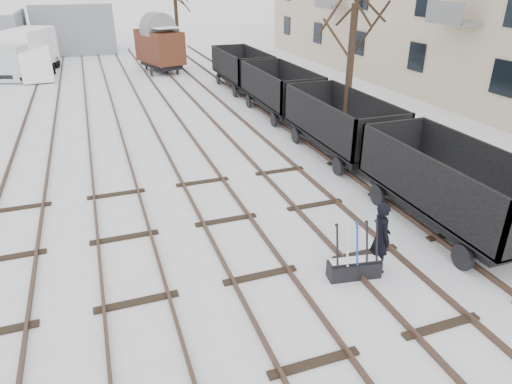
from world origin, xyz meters
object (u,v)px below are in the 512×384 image
(ground_frame, at_px, (354,267))
(panel_van, at_px, (37,64))
(freight_wagon_a, at_px, (449,199))
(worker, at_px, (381,237))
(box_van_wagon, at_px, (159,46))
(lorry, at_px, (25,52))

(ground_frame, xyz_separation_m, panel_van, (-8.88, 28.50, 0.77))
(freight_wagon_a, bearing_deg, panel_van, 115.02)
(ground_frame, relative_size, worker, 0.80)
(box_van_wagon, height_order, lorry, box_van_wagon)
(ground_frame, relative_size, box_van_wagon, 0.31)
(freight_wagon_a, xyz_separation_m, panel_van, (-12.71, 27.23, 0.12))
(panel_van, bearing_deg, freight_wagon_a, -68.63)
(lorry, relative_size, panel_van, 1.56)
(ground_frame, distance_m, box_van_wagon, 28.03)
(box_van_wagon, bearing_deg, worker, -104.73)
(worker, height_order, panel_van, panel_van)
(ground_frame, xyz_separation_m, lorry, (-9.66, 30.29, 1.35))
(worker, bearing_deg, box_van_wagon, 11.47)
(ground_frame, distance_m, panel_van, 29.86)
(box_van_wagon, bearing_deg, ground_frame, -106.28)
(ground_frame, bearing_deg, freight_wagon_a, 27.04)
(lorry, bearing_deg, freight_wagon_a, -44.98)
(box_van_wagon, distance_m, panel_van, 8.74)
(box_van_wagon, distance_m, lorry, 9.75)
(freight_wagon_a, relative_size, panel_van, 1.26)
(worker, bearing_deg, lorry, 28.54)
(box_van_wagon, height_order, panel_van, box_van_wagon)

